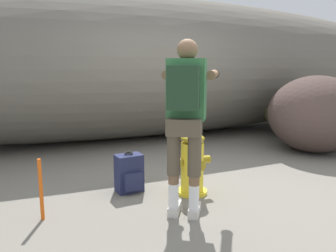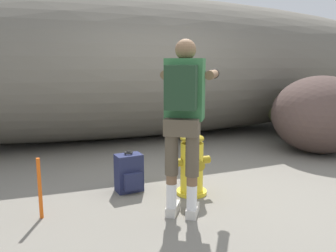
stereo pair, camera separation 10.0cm
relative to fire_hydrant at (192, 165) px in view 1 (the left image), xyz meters
The scene contains 11 objects.
ground_plane 0.45m from the fire_hydrant, 13.20° to the left, with size 56.00×56.00×0.04m, color slate.
dirt_embankment 3.57m from the fire_hydrant, 85.59° to the left, with size 16.82×3.20×2.77m, color #666056.
fire_hydrant is the anchor object (origin of this frame).
utility_worker 0.89m from the fire_hydrant, 124.21° to the right, with size 0.87×1.02×1.70m.
spare_backpack 0.74m from the fire_hydrant, 152.11° to the left, with size 0.32×0.31×0.47m.
boulder_large 4.12m from the fire_hydrant, 29.72° to the left, with size 1.74×1.53×1.10m, color #42462A.
boulder_mid 2.96m from the fire_hydrant, 19.04° to the left, with size 1.61×1.54×1.28m, color #4C3A35.
pine_tree_left 9.37m from the fire_hydrant, 99.60° to the left, with size 2.69×2.69×5.74m.
pine_tree_center 9.51m from the fire_hydrant, 77.35° to the left, with size 1.86×1.86×6.33m.
pine_tree_right 12.40m from the fire_hydrant, 69.19° to the left, with size 2.60×2.60×5.72m.
survey_stake 1.63m from the fire_hydrant, behind, with size 0.04×0.04×0.60m, color #E55914.
Camera 1 is at (-1.97, -3.47, 1.48)m, focal length 37.26 mm.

